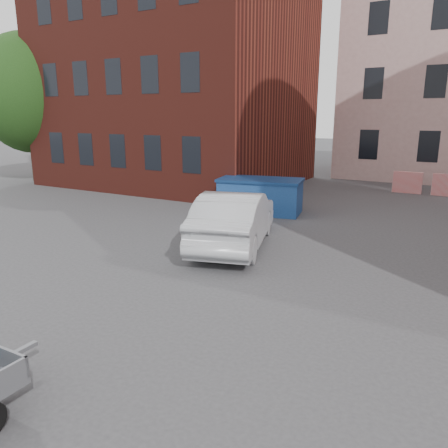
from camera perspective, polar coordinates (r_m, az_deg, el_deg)
The scene contains 7 objects.
ground at distance 9.32m, azimuth -5.58°, elevation -8.80°, with size 120.00×120.00×0.00m, color #38383A.
building_brick at distance 24.63m, azimuth -5.94°, elevation 21.97°, with size 12.00×10.00×14.00m, color #591E16.
far_building at distance 38.27m, azimuth -11.73°, elevation 14.45°, with size 6.00×6.00×8.00m, color maroon.
tree at distance 26.42m, azimuth -24.28°, elevation 16.33°, with size 5.28×5.28×8.30m.
barriers at distance 22.24m, azimuth 27.16°, elevation 4.53°, with size 4.70×0.18×1.00m.
dumpster at distance 16.50m, azimuth 4.76°, elevation 3.73°, with size 3.32×2.14×1.29m.
silver_car at distance 12.20m, azimuth 1.39°, elevation 0.67°, with size 1.65×4.73×1.56m, color #B0B3B7.
Camera 1 is at (4.97, -7.00, 3.63)m, focal length 35.00 mm.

